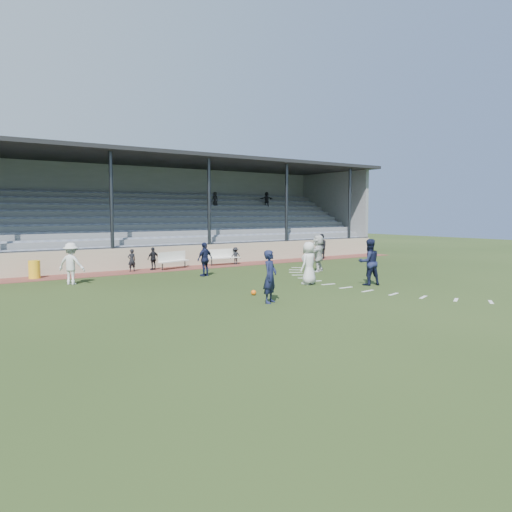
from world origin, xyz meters
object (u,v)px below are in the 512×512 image
(bench_right, at_px, (223,255))
(player_navy_lead, at_px, (270,277))
(bench_left, at_px, (173,259))
(official, at_px, (321,246))
(football, at_px, (254,293))
(player_white_lead, at_px, (309,263))
(trash_bin, at_px, (34,269))

(bench_right, relative_size, player_navy_lead, 1.09)
(bench_left, height_order, bench_right, same)
(official, bearing_deg, bench_right, -83.49)
(bench_left, height_order, football, bench_left)
(player_white_lead, bearing_deg, player_navy_lead, 16.23)
(player_white_lead, bearing_deg, trash_bin, -60.03)
(bench_right, height_order, player_white_lead, player_white_lead)
(football, relative_size, player_navy_lead, 0.11)
(trash_bin, bearing_deg, player_white_lead, -43.70)
(football, bearing_deg, player_white_lead, 14.52)
(official, bearing_deg, player_white_lead, -36.06)
(bench_right, xyz_separation_m, trash_bin, (-10.54, -0.04, -0.14))
(bench_right, bearing_deg, football, -112.50)
(bench_left, distance_m, trash_bin, 7.17)
(bench_left, distance_m, player_white_lead, 9.14)
(player_navy_lead, bearing_deg, official, 10.37)
(bench_right, xyz_separation_m, official, (7.58, -0.37, 0.27))
(player_white_lead, bearing_deg, bench_left, -92.32)
(official, bearing_deg, bench_left, -81.91)
(trash_bin, xyz_separation_m, official, (18.11, -0.33, 0.41))
(player_white_lead, height_order, player_navy_lead, player_white_lead)
(trash_bin, bearing_deg, official, -1.04)
(bench_right, xyz_separation_m, player_white_lead, (-1.16, -9.00, 0.35))
(football, xyz_separation_m, player_white_lead, (3.59, 0.93, 0.84))
(trash_bin, distance_m, player_white_lead, 12.98)
(player_white_lead, bearing_deg, football, -1.81)
(trash_bin, height_order, player_white_lead, player_white_lead)
(bench_left, distance_m, football, 9.90)
(bench_left, relative_size, player_navy_lead, 1.10)
(player_navy_lead, bearing_deg, bench_right, 34.88)
(bench_right, height_order, trash_bin, bench_right)
(player_navy_lead, bearing_deg, player_white_lead, 1.66)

